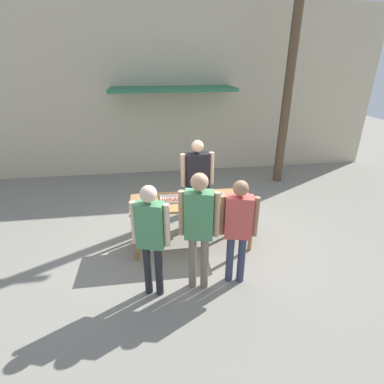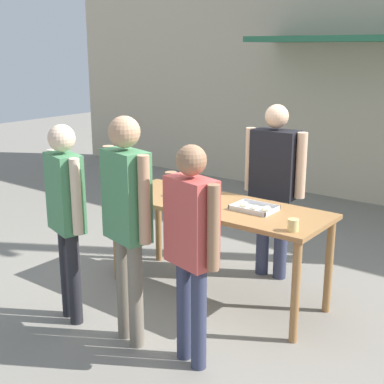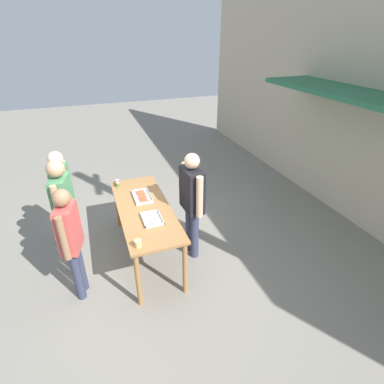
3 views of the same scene
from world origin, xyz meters
TOP-DOWN VIEW (x-y plane):
  - ground_plane at (0.00, 0.00)m, footprint 24.00×24.00m
  - building_facade_back at (0.00, 3.98)m, footprint 12.00×1.11m
  - serving_table at (0.00, 0.00)m, footprint 2.10×0.77m
  - food_tray_sausages at (-0.31, 0.04)m, footprint 0.46×0.27m
  - food_tray_buns at (0.38, 0.04)m, footprint 0.37×0.27m
  - condiment_jar_mustard at (-0.92, -0.27)m, footprint 0.07×0.07m
  - condiment_jar_ketchup at (-0.82, -0.28)m, footprint 0.07×0.07m
  - beer_cup at (0.91, -0.26)m, footprint 0.09×0.09m
  - person_server_behind_table at (0.20, 0.71)m, footprint 0.64×0.27m
  - person_customer_holding_hotdog at (-0.72, -1.15)m, footprint 0.51×0.30m
  - person_customer_with_cup at (0.51, -1.05)m, footprint 0.54×0.29m
  - person_customer_waiting_in_line at (-0.06, -1.10)m, footprint 0.55×0.30m
  - utility_pole at (2.80, 2.77)m, footprint 1.10×0.23m

SIDE VIEW (x-z plane):
  - ground_plane at x=0.00m, z-range 0.00..0.00m
  - serving_table at x=0.00m, z-range 0.34..1.25m
  - food_tray_sausages at x=-0.31m, z-range 0.90..0.94m
  - food_tray_buns at x=0.38m, z-range 0.90..0.95m
  - condiment_jar_mustard at x=-0.92m, z-range 0.91..0.99m
  - condiment_jar_ketchup at x=-0.82m, z-range 0.91..0.99m
  - beer_cup at x=0.91m, z-range 0.91..1.01m
  - person_customer_with_cup at x=0.51m, z-range 0.17..1.83m
  - person_customer_holding_hotdog at x=-0.72m, z-range 0.18..1.89m
  - person_server_behind_table at x=0.20m, z-range 0.17..1.93m
  - person_customer_waiting_in_line at x=-0.06m, z-range 0.19..2.01m
  - building_facade_back at x=0.00m, z-range 0.01..4.51m
  - utility_pole at x=2.80m, z-range 0.08..6.79m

